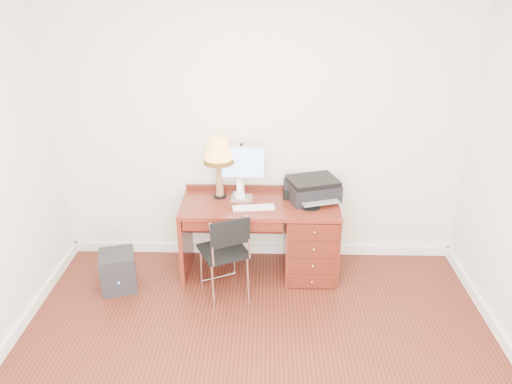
{
  "coord_description": "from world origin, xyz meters",
  "views": [
    {
      "loc": [
        0.07,
        -2.89,
        2.79
      ],
      "look_at": [
        -0.03,
        1.2,
        0.96
      ],
      "focal_mm": 35.0,
      "sensor_mm": 36.0,
      "label": 1
    }
  ],
  "objects_px": {
    "desk": "(293,234)",
    "equipment_box": "(118,271)",
    "leg_lamp": "(219,154)",
    "printer": "(312,189)",
    "monitor": "(241,165)",
    "phone": "(239,191)",
    "chair": "(223,248)"
  },
  "relations": [
    {
      "from": "phone",
      "to": "equipment_box",
      "type": "distance_m",
      "value": 1.37
    },
    {
      "from": "printer",
      "to": "phone",
      "type": "xyz_separation_m",
      "value": [
        -0.71,
        0.03,
        -0.04
      ]
    },
    {
      "from": "desk",
      "to": "monitor",
      "type": "bearing_deg",
      "value": 165.29
    },
    {
      "from": "desk",
      "to": "phone",
      "type": "xyz_separation_m",
      "value": [
        -0.53,
        0.14,
        0.4
      ]
    },
    {
      "from": "desk",
      "to": "equipment_box",
      "type": "xyz_separation_m",
      "value": [
        -1.65,
        -0.34,
        -0.23
      ]
    },
    {
      "from": "monitor",
      "to": "printer",
      "type": "height_order",
      "value": "monitor"
    },
    {
      "from": "desk",
      "to": "chair",
      "type": "distance_m",
      "value": 0.79
    },
    {
      "from": "monitor",
      "to": "chair",
      "type": "xyz_separation_m",
      "value": [
        -0.14,
        -0.58,
        -0.57
      ]
    },
    {
      "from": "desk",
      "to": "printer",
      "type": "height_order",
      "value": "printer"
    },
    {
      "from": "monitor",
      "to": "printer",
      "type": "relative_size",
      "value": 0.95
    },
    {
      "from": "chair",
      "to": "equipment_box",
      "type": "relative_size",
      "value": 2.27
    },
    {
      "from": "chair",
      "to": "equipment_box",
      "type": "height_order",
      "value": "chair"
    },
    {
      "from": "desk",
      "to": "leg_lamp",
      "type": "relative_size",
      "value": 2.49
    },
    {
      "from": "desk",
      "to": "leg_lamp",
      "type": "xyz_separation_m",
      "value": [
        -0.71,
        0.13,
        0.78
      ]
    },
    {
      "from": "desk",
      "to": "equipment_box",
      "type": "distance_m",
      "value": 1.7
    },
    {
      "from": "monitor",
      "to": "equipment_box",
      "type": "distance_m",
      "value": 1.54
    },
    {
      "from": "leg_lamp",
      "to": "equipment_box",
      "type": "relative_size",
      "value": 1.62
    },
    {
      "from": "printer",
      "to": "monitor",
      "type": "bearing_deg",
      "value": 160.59
    },
    {
      "from": "monitor",
      "to": "leg_lamp",
      "type": "relative_size",
      "value": 0.88
    },
    {
      "from": "desk",
      "to": "printer",
      "type": "bearing_deg",
      "value": 31.5
    },
    {
      "from": "desk",
      "to": "equipment_box",
      "type": "bearing_deg",
      "value": -168.36
    },
    {
      "from": "monitor",
      "to": "phone",
      "type": "xyz_separation_m",
      "value": [
        -0.03,
        0.01,
        -0.27
      ]
    },
    {
      "from": "printer",
      "to": "phone",
      "type": "height_order",
      "value": "printer"
    },
    {
      "from": "printer",
      "to": "leg_lamp",
      "type": "distance_m",
      "value": 0.96
    },
    {
      "from": "monitor",
      "to": "chair",
      "type": "height_order",
      "value": "monitor"
    },
    {
      "from": "printer",
      "to": "leg_lamp",
      "type": "relative_size",
      "value": 0.93
    },
    {
      "from": "desk",
      "to": "phone",
      "type": "relative_size",
      "value": 7.5
    },
    {
      "from": "chair",
      "to": "equipment_box",
      "type": "xyz_separation_m",
      "value": [
        -1.01,
        0.11,
        -0.33
      ]
    },
    {
      "from": "equipment_box",
      "to": "desk",
      "type": "bearing_deg",
      "value": -4.85
    },
    {
      "from": "printer",
      "to": "phone",
      "type": "distance_m",
      "value": 0.71
    },
    {
      "from": "printer",
      "to": "phone",
      "type": "relative_size",
      "value": 2.79
    },
    {
      "from": "printer",
      "to": "equipment_box",
      "type": "height_order",
      "value": "printer"
    }
  ]
}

